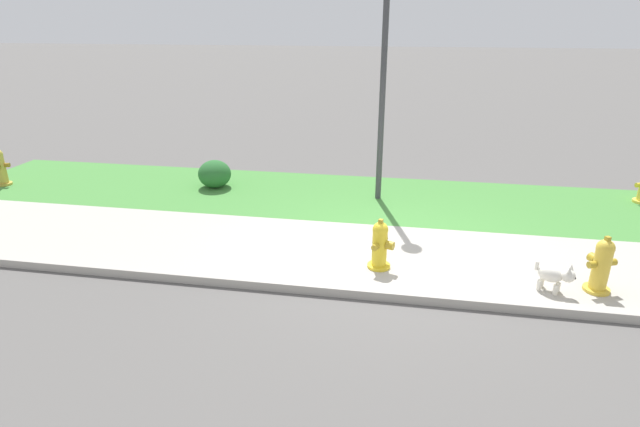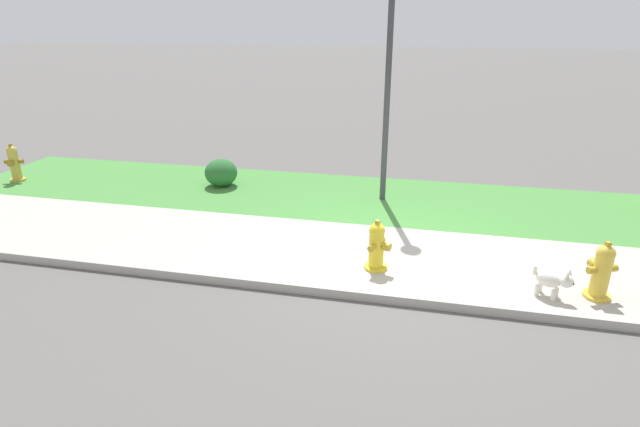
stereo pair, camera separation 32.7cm
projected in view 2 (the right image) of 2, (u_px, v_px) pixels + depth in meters
ground_plane at (390, 258)px, 7.33m from camera, size 120.00×120.00×0.00m
sidewalk_pavement at (390, 257)px, 7.33m from camera, size 18.00×2.29×0.01m
grass_verge at (401, 200)px, 9.63m from camera, size 18.00×2.78×0.01m
street_curb at (381, 296)px, 6.20m from camera, size 18.00×0.16×0.12m
fire_hydrant_far_end at (601, 271)px, 6.16m from camera, size 0.39×0.38×0.77m
fire_hydrant_mid_block at (377, 246)px, 6.88m from camera, size 0.37×0.40×0.73m
fire_hydrant_across_street at (14, 163)px, 10.66m from camera, size 0.39×0.36×0.81m
small_white_dog at (553, 280)px, 6.20m from camera, size 0.45×0.34×0.43m
street_lamp at (389, 51)px, 8.72m from camera, size 0.32×0.32×4.09m
shrub_bush_far_verge at (221, 173)px, 10.39m from camera, size 0.67×0.67×0.57m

